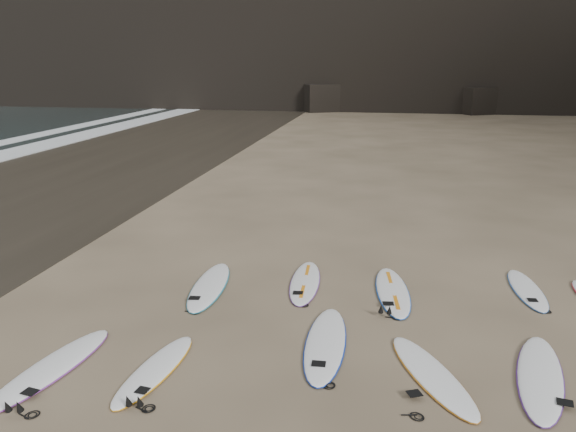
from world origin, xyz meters
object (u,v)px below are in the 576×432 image
object	(u,v)px
surfboard_3	(432,374)
surfboard_2	(325,343)
surfboard_4	(540,376)
surfboard_0	(52,367)
surfboard_5	(209,285)
surfboard_1	(155,369)
surfboard_8	(527,289)
surfboard_7	(393,291)
surfboard_6	(305,282)

from	to	relation	value
surfboard_3	surfboard_2	bearing A→B (deg)	133.61
surfboard_3	surfboard_4	bearing A→B (deg)	-16.00
surfboard_0	surfboard_5	size ratio (longest dim) A/B	0.98
surfboard_2	surfboard_3	world-z (taller)	surfboard_2
surfboard_1	surfboard_3	bearing A→B (deg)	15.45
surfboard_1	surfboard_2	distance (m)	2.87
surfboard_4	surfboard_8	size ratio (longest dim) A/B	1.18
surfboard_0	surfboard_5	distance (m)	3.89
surfboard_2	surfboard_7	bearing A→B (deg)	63.98
surfboard_0	surfboard_4	size ratio (longest dim) A/B	0.99
surfboard_7	surfboard_1	bearing A→B (deg)	-140.69
surfboard_4	surfboard_7	bearing A→B (deg)	139.14
surfboard_2	surfboard_7	world-z (taller)	surfboard_2
surfboard_0	surfboard_4	bearing A→B (deg)	17.91
surfboard_2	surfboard_3	distance (m)	1.87
surfboard_3	surfboard_8	bearing A→B (deg)	35.17
surfboard_7	surfboard_8	world-z (taller)	surfboard_7
surfboard_4	surfboard_5	bearing A→B (deg)	169.38
surfboard_4	surfboard_5	world-z (taller)	same
surfboard_1	surfboard_5	bearing A→B (deg)	100.62
surfboard_1	surfboard_3	size ratio (longest dim) A/B	0.91
surfboard_1	surfboard_2	world-z (taller)	surfboard_2
surfboard_5	surfboard_7	xyz separation A→B (m)	(3.88, 0.42, -0.00)
surfboard_0	surfboard_8	distance (m)	9.35
surfboard_5	surfboard_8	xyz separation A→B (m)	(6.68, 1.03, -0.01)
surfboard_7	surfboard_8	distance (m)	2.87
surfboard_2	surfboard_3	xyz separation A→B (m)	(1.74, -0.69, -0.00)
surfboard_7	surfboard_4	bearing A→B (deg)	-59.07
surfboard_0	surfboard_3	bearing A→B (deg)	17.82
surfboard_6	surfboard_7	world-z (taller)	surfboard_7
surfboard_3	surfboard_5	world-z (taller)	surfboard_5
surfboard_0	surfboard_2	world-z (taller)	surfboard_2
surfboard_6	surfboard_5	bearing A→B (deg)	-166.89
surfboard_1	surfboard_8	bearing A→B (deg)	41.39
surfboard_0	surfboard_6	xyz separation A→B (m)	(3.42, 4.20, -0.00)
surfboard_3	surfboard_5	xyz separation A→B (m)	(-4.49, 2.75, 0.00)
surfboard_7	surfboard_6	bearing A→B (deg)	168.24
surfboard_6	surfboard_8	bearing A→B (deg)	2.05
surfboard_4	surfboard_8	bearing A→B (deg)	92.57
surfboard_4	surfboard_6	bearing A→B (deg)	154.81
surfboard_0	surfboard_5	bearing A→B (deg)	78.02
surfboard_7	surfboard_5	bearing A→B (deg)	179.55
surfboard_1	surfboard_6	distance (m)	4.35
surfboard_0	surfboard_1	bearing A→B (deg)	17.89
surfboard_2	surfboard_8	bearing A→B (deg)	36.65
surfboard_5	surfboard_7	bearing A→B (deg)	1.28
surfboard_6	surfboard_7	xyz separation A→B (m)	(1.89, -0.17, 0.00)
surfboard_6	surfboard_1	bearing A→B (deg)	-117.62
surfboard_1	surfboard_4	distance (m)	5.98
surfboard_1	surfboard_8	distance (m)	7.84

